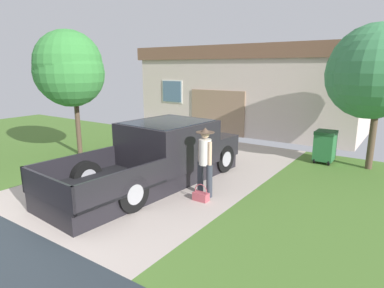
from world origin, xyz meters
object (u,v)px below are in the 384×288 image
(handbag, at_px, (201,196))
(neighbor_tree, at_px, (375,73))
(pickup_truck, at_px, (163,155))
(house_with_garage, at_px, (254,88))
(wheeled_trash_bin, at_px, (325,145))
(front_yard_tree, at_px, (69,70))
(person_with_hat, at_px, (205,158))

(handbag, height_order, neighbor_tree, neighbor_tree)
(pickup_truck, relative_size, neighbor_tree, 1.34)
(house_with_garage, distance_m, wheeled_trash_bin, 6.62)
(neighbor_tree, bearing_deg, house_with_garage, 141.41)
(front_yard_tree, bearing_deg, neighbor_tree, 25.78)
(neighbor_tree, bearing_deg, person_with_hat, -122.01)
(person_with_hat, xyz_separation_m, handbag, (0.11, -0.35, -0.81))
(wheeled_trash_bin, bearing_deg, pickup_truck, -126.98)
(front_yard_tree, bearing_deg, person_with_hat, -5.04)
(wheeled_trash_bin, bearing_deg, front_yard_tree, -151.18)
(handbag, bearing_deg, wheeled_trash_bin, 71.85)
(handbag, distance_m, neighbor_tree, 6.27)
(pickup_truck, xyz_separation_m, front_yard_tree, (-4.11, 0.22, 2.21))
(house_with_garage, height_order, neighbor_tree, neighbor_tree)
(house_with_garage, distance_m, front_yard_tree, 9.11)
(person_with_hat, relative_size, house_with_garage, 0.15)
(person_with_hat, height_order, house_with_garage, house_with_garage)
(house_with_garage, height_order, wheeled_trash_bin, house_with_garage)
(front_yard_tree, relative_size, neighbor_tree, 0.99)
(handbag, relative_size, neighbor_tree, 0.09)
(person_with_hat, relative_size, wheeled_trash_bin, 1.59)
(wheeled_trash_bin, bearing_deg, house_with_garage, 134.52)
(pickup_truck, relative_size, wheeled_trash_bin, 5.51)
(person_with_hat, relative_size, handbag, 4.12)
(handbag, bearing_deg, pickup_truck, 158.96)
(neighbor_tree, bearing_deg, pickup_truck, -135.26)
(pickup_truck, height_order, person_with_hat, person_with_hat)
(wheeled_trash_bin, bearing_deg, person_with_hat, -110.72)
(handbag, xyz_separation_m, house_with_garage, (-2.94, 9.47, 1.88))
(pickup_truck, height_order, wheeled_trash_bin, pickup_truck)
(pickup_truck, distance_m, person_with_hat, 1.53)
(pickup_truck, relative_size, house_with_garage, 0.53)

